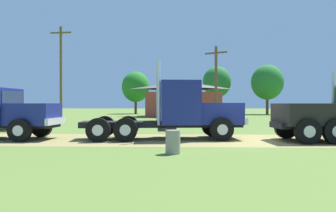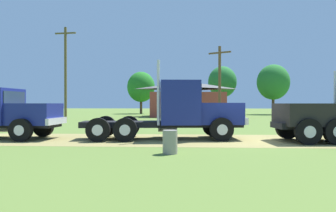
{
  "view_description": "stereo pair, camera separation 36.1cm",
  "coord_description": "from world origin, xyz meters",
  "px_view_note": "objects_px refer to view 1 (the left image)",
  "views": [
    {
      "loc": [
        -3.12,
        -15.56,
        1.78
      ],
      "look_at": [
        -3.66,
        0.0,
        1.66
      ],
      "focal_mm": 33.97,
      "sensor_mm": 36.0,
      "label": 1
    },
    {
      "loc": [
        -2.76,
        -15.55,
        1.78
      ],
      "look_at": [
        -3.66,
        0.0,
        1.66
      ],
      "focal_mm": 33.97,
      "sensor_mm": 36.0,
      "label": 2
    }
  ],
  "objects_px": {
    "shed_building": "(182,100)",
    "truck_near_right": "(2,115)",
    "utility_pole_near": "(61,71)",
    "truck_foreground_white": "(182,112)",
    "steel_barrel": "(173,142)",
    "utility_pole_far": "(216,82)"
  },
  "relations": [
    {
      "from": "truck_near_right",
      "to": "utility_pole_near",
      "type": "distance_m",
      "value": 16.52
    },
    {
      "from": "truck_foreground_white",
      "to": "truck_near_right",
      "type": "relative_size",
      "value": 1.1
    },
    {
      "from": "utility_pole_far",
      "to": "truck_foreground_white",
      "type": "bearing_deg",
      "value": -103.58
    },
    {
      "from": "truck_foreground_white",
      "to": "truck_near_right",
      "type": "xyz_separation_m",
      "value": [
        -9.0,
        -0.48,
        -0.15
      ]
    },
    {
      "from": "truck_near_right",
      "to": "utility_pole_near",
      "type": "relative_size",
      "value": 0.79
    },
    {
      "from": "truck_near_right",
      "to": "utility_pole_far",
      "type": "height_order",
      "value": "utility_pole_far"
    },
    {
      "from": "utility_pole_near",
      "to": "utility_pole_far",
      "type": "xyz_separation_m",
      "value": [
        15.25,
        -1.67,
        -1.2
      ]
    },
    {
      "from": "shed_building",
      "to": "utility_pole_far",
      "type": "distance_m",
      "value": 14.62
    },
    {
      "from": "truck_foreground_white",
      "to": "utility_pole_near",
      "type": "height_order",
      "value": "utility_pole_near"
    },
    {
      "from": "steel_barrel",
      "to": "utility_pole_near",
      "type": "distance_m",
      "value": 23.67
    },
    {
      "from": "steel_barrel",
      "to": "utility_pole_near",
      "type": "height_order",
      "value": "utility_pole_near"
    },
    {
      "from": "truck_foreground_white",
      "to": "utility_pole_near",
      "type": "bearing_deg",
      "value": 127.95
    },
    {
      "from": "utility_pole_near",
      "to": "truck_near_right",
      "type": "bearing_deg",
      "value": -79.41
    },
    {
      "from": "truck_near_right",
      "to": "utility_pole_far",
      "type": "distance_m",
      "value": 18.91
    },
    {
      "from": "truck_foreground_white",
      "to": "truck_near_right",
      "type": "height_order",
      "value": "truck_foreground_white"
    },
    {
      "from": "steel_barrel",
      "to": "shed_building",
      "type": "bearing_deg",
      "value": 89.01
    },
    {
      "from": "shed_building",
      "to": "truck_near_right",
      "type": "bearing_deg",
      "value": -107.99
    },
    {
      "from": "steel_barrel",
      "to": "utility_pole_near",
      "type": "xyz_separation_m",
      "value": [
        -11.59,
        20.12,
        4.58
      ]
    },
    {
      "from": "steel_barrel",
      "to": "utility_pole_near",
      "type": "bearing_deg",
      "value": 119.95
    },
    {
      "from": "truck_foreground_white",
      "to": "steel_barrel",
      "type": "bearing_deg",
      "value": -94.26
    },
    {
      "from": "shed_building",
      "to": "utility_pole_near",
      "type": "relative_size",
      "value": 1.13
    },
    {
      "from": "steel_barrel",
      "to": "utility_pole_near",
      "type": "relative_size",
      "value": 0.09
    }
  ]
}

